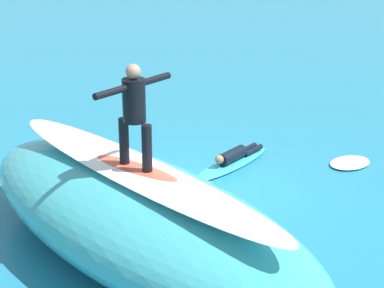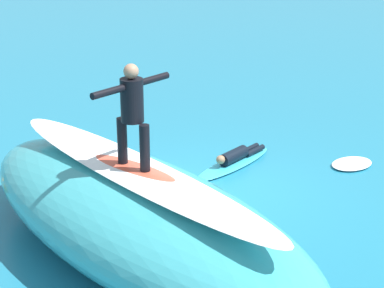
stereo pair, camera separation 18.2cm
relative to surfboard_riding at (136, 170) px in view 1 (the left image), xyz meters
The scene contains 8 objects.
ground_plane 3.33m from the surfboard_riding, 83.54° to the right, with size 120.00×120.00×0.00m, color teal.
wave_crest 0.82m from the surfboard_riding, 159.98° to the left, with size 7.59×2.82×1.53m, color teal.
wave_foam_lip 0.03m from the surfboard_riding, 159.98° to the left, with size 6.45×0.99×0.08m, color white.
surfboard_riding is the anchor object (origin of this frame).
surfer_riding 0.98m from the surfboard_riding, 75.96° to the right, with size 0.63×1.51×1.61m.
surfboard_paddling 4.68m from the surfboard_riding, 83.47° to the right, with size 2.44×0.57×0.08m, color #33B2D1.
surfer_paddling 4.74m from the surfboard_riding, 83.87° to the right, with size 0.48×1.57×0.28m.
foam_patch_mid 6.09m from the surfboard_riding, 106.71° to the right, with size 0.99×0.71×0.08m, color white.
Camera 1 is at (-5.98, 11.25, 5.75)m, focal length 66.69 mm.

